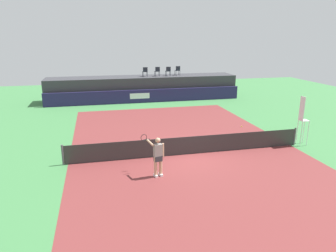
# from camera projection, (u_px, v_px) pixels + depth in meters

# --- Properties ---
(ground_plane) EXTENTS (48.00, 48.00, 0.00)m
(ground_plane) POSITION_uv_depth(u_px,v_px,m) (174.00, 137.00, 19.08)
(ground_plane) COLOR #3D7A42
(court_inner) EXTENTS (12.00, 22.00, 0.00)m
(court_inner) POSITION_uv_depth(u_px,v_px,m) (188.00, 154.00, 16.27)
(court_inner) COLOR maroon
(court_inner) RESTS_ON ground
(sponsor_wall) EXTENTS (18.00, 0.22, 1.20)m
(sponsor_wall) POSITION_uv_depth(u_px,v_px,m) (146.00, 96.00, 28.74)
(sponsor_wall) COLOR #231E4C
(sponsor_wall) RESTS_ON ground
(spectator_platform) EXTENTS (18.00, 2.80, 2.20)m
(spectator_platform) POSITION_uv_depth(u_px,v_px,m) (143.00, 88.00, 30.29)
(spectator_platform) COLOR #38383D
(spectator_platform) RESTS_ON ground
(spectator_chair_far_left) EXTENTS (0.44, 0.44, 0.89)m
(spectator_chair_far_left) POSITION_uv_depth(u_px,v_px,m) (145.00, 71.00, 29.64)
(spectator_chair_far_left) COLOR #1E232D
(spectator_chair_far_left) RESTS_ON spectator_platform
(spectator_chair_left) EXTENTS (0.45, 0.45, 0.89)m
(spectator_chair_left) POSITION_uv_depth(u_px,v_px,m) (157.00, 71.00, 29.94)
(spectator_chair_left) COLOR #1E232D
(spectator_chair_left) RESTS_ON spectator_platform
(spectator_chair_center) EXTENTS (0.46, 0.46, 0.89)m
(spectator_chair_center) POSITION_uv_depth(u_px,v_px,m) (168.00, 71.00, 30.10)
(spectator_chair_center) COLOR #1E232D
(spectator_chair_center) RESTS_ON spectator_platform
(spectator_chair_right) EXTENTS (0.46, 0.46, 0.89)m
(spectator_chair_right) POSITION_uv_depth(u_px,v_px,m) (178.00, 70.00, 30.67)
(spectator_chair_right) COLOR #1E232D
(spectator_chair_right) RESTS_ON spectator_platform
(umpire_chair) EXTENTS (0.46, 0.46, 2.76)m
(umpire_chair) POSITION_uv_depth(u_px,v_px,m) (303.00, 117.00, 17.27)
(umpire_chair) COLOR white
(umpire_chair) RESTS_ON ground
(tennis_net) EXTENTS (12.40, 0.02, 0.95)m
(tennis_net) POSITION_uv_depth(u_px,v_px,m) (188.00, 145.00, 16.14)
(tennis_net) COLOR #2D2D2D
(tennis_net) RESTS_ON ground
(net_post_near) EXTENTS (0.10, 0.10, 1.00)m
(net_post_near) POSITION_uv_depth(u_px,v_px,m) (63.00, 155.00, 14.78)
(net_post_near) COLOR #4C4C51
(net_post_near) RESTS_ON ground
(net_post_far) EXTENTS (0.10, 0.10, 1.00)m
(net_post_far) POSITION_uv_depth(u_px,v_px,m) (295.00, 137.00, 17.48)
(net_post_far) COLOR #4C4C51
(net_post_far) RESTS_ON ground
(tennis_player) EXTENTS (0.89, 1.11, 1.77)m
(tennis_player) POSITION_uv_depth(u_px,v_px,m) (158.00, 156.00, 13.46)
(tennis_player) COLOR white
(tennis_player) RESTS_ON court_inner
(tennis_ball) EXTENTS (0.07, 0.07, 0.07)m
(tennis_ball) POSITION_uv_depth(u_px,v_px,m) (242.00, 126.00, 21.10)
(tennis_ball) COLOR #D8EA33
(tennis_ball) RESTS_ON court_inner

